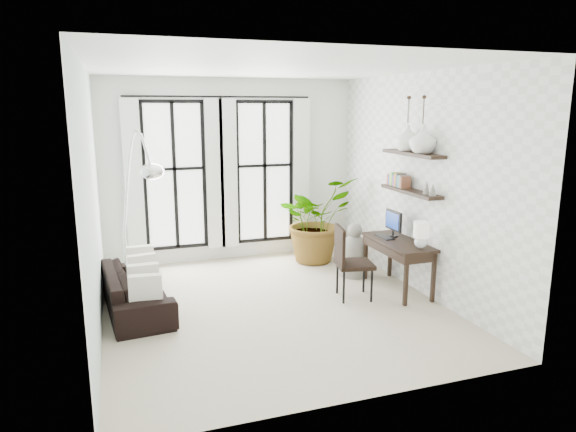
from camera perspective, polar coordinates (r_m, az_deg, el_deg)
name	(u,v)px	position (r m, az deg, el deg)	size (l,w,h in m)	color
floor	(273,306)	(7.23, -1.64, -9.97)	(5.00, 5.00, 0.00)	#C1B69A
ceiling	(272,67)	(6.73, -1.81, 16.21)	(5.00, 5.00, 0.00)	white
wall_left	(91,202)	(6.52, -21.00, 1.43)	(5.00, 5.00, 0.00)	silver
wall_right	(420,184)	(7.75, 14.42, 3.42)	(5.00, 5.00, 0.00)	white
wall_back	(231,171)	(9.20, -6.30, 5.03)	(4.50, 4.50, 0.00)	white
windows	(221,174)	(9.09, -7.43, 4.66)	(3.26, 0.13, 2.65)	white
wall_shelves	(410,176)	(7.70, 13.38, 4.39)	(0.25, 1.30, 0.60)	black
sofa	(136,290)	(7.33, -16.55, -7.84)	(1.93, 0.75, 0.56)	black
throw_pillows	(143,273)	(7.26, -15.86, -6.16)	(0.40, 1.52, 0.40)	white
plant	(315,219)	(9.11, 3.01, -0.38)	(1.36, 1.18, 1.51)	#2D7228
desk	(400,245)	(7.74, 12.33, -3.14)	(0.55, 1.30, 1.16)	black
desk_chair	(348,258)	(7.38, 6.69, -4.62)	(0.59, 0.59, 1.06)	black
arc_lamp	(140,202)	(7.07, -16.15, 1.55)	(0.74, 0.36, 2.43)	silver
buddha	(354,253)	(8.45, 7.35, -4.15)	(0.49, 0.49, 0.88)	gray
vase_a	(423,140)	(7.41, 14.77, 8.21)	(0.37, 0.37, 0.38)	white
vase_b	(407,138)	(7.75, 13.14, 8.44)	(0.37, 0.37, 0.38)	white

